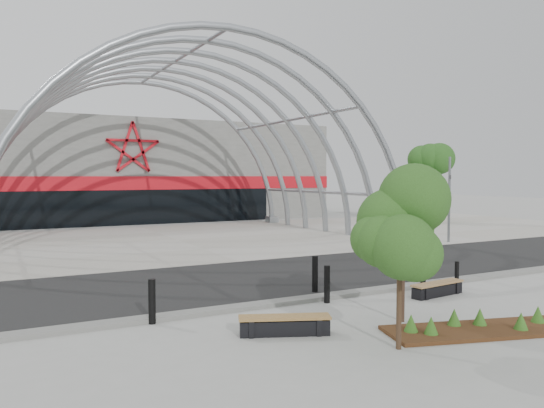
{
  "coord_description": "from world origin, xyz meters",
  "views": [
    {
      "loc": [
        -9.07,
        -13.26,
        3.64
      ],
      "look_at": [
        0.0,
        4.0,
        2.6
      ],
      "focal_mm": 35.0,
      "sensor_mm": 36.0,
      "label": 1
    }
  ],
  "objects": [
    {
      "name": "ground",
      "position": [
        0.0,
        0.0,
        0.0
      ],
      "size": [
        140.0,
        140.0,
        0.0
      ],
      "primitive_type": "plane",
      "color": "#9B9C96",
      "rests_on": "ground"
    },
    {
      "name": "road",
      "position": [
        0.0,
        3.5,
        0.01
      ],
      "size": [
        140.0,
        7.0,
        0.02
      ],
      "primitive_type": "cube",
      "color": "black",
      "rests_on": "ground"
    },
    {
      "name": "forecourt",
      "position": [
        0.0,
        15.5,
        0.02
      ],
      "size": [
        60.0,
        17.0,
        0.04
      ],
      "primitive_type": "cube",
      "color": "#A9A498",
      "rests_on": "ground"
    },
    {
      "name": "kerb",
      "position": [
        0.0,
        -0.25,
        0.06
      ],
      "size": [
        60.0,
        0.5,
        0.12
      ],
      "primitive_type": "cube",
      "color": "slate",
      "rests_on": "ground"
    },
    {
      "name": "arena_building",
      "position": [
        0.0,
        33.45,
        3.99
      ],
      "size": [
        34.0,
        15.24,
        8.0
      ],
      "color": "slate",
      "rests_on": "ground"
    },
    {
      "name": "vault_canopy",
      "position": [
        0.0,
        15.5,
        0.02
      ],
      "size": [
        20.8,
        15.8,
        20.36
      ],
      "color": "#999EA4",
      "rests_on": "ground"
    },
    {
      "name": "planting_bed",
      "position": [
        0.91,
        -4.73,
        0.12
      ],
      "size": [
        4.83,
        2.64,
        0.49
      ],
      "color": "#361D0D",
      "rests_on": "ground"
    },
    {
      "name": "signal_pole",
      "position": [
        12.8,
        7.67,
        2.44
      ],
      "size": [
        0.13,
        0.66,
        4.67
      ],
      "color": "slate",
      "rests_on": "ground"
    },
    {
      "name": "street_tree_0",
      "position": [
        -1.62,
        -4.8,
        2.54
      ],
      "size": [
        1.55,
        1.55,
        3.54
      ],
      "color": "#332213",
      "rests_on": "ground"
    },
    {
      "name": "street_tree_1",
      "position": [
        -0.12,
        -3.23,
        2.19
      ],
      "size": [
        1.29,
        1.29,
        3.06
      ],
      "color": "#312019",
      "rests_on": "ground"
    },
    {
      "name": "bench_0",
      "position": [
        -3.26,
        -2.82,
        0.21
      ],
      "size": [
        2.12,
        1.23,
        0.44
      ],
      "color": "black",
      "rests_on": "ground"
    },
    {
      "name": "bench_1",
      "position": [
        2.77,
        -1.52,
        0.2
      ],
      "size": [
        2.01,
        0.67,
        0.41
      ],
      "color": "black",
      "rests_on": "ground"
    },
    {
      "name": "bollard_0",
      "position": [
        -5.7,
        -0.5,
        0.55
      ],
      "size": [
        0.18,
        0.18,
        1.11
      ],
      "primitive_type": "cylinder",
      "color": "black",
      "rests_on": "ground"
    },
    {
      "name": "bollard_1",
      "position": [
        -0.27,
        0.6,
        0.57
      ],
      "size": [
        0.18,
        0.18,
        1.15
      ],
      "primitive_type": "cylinder",
      "color": "black",
      "rests_on": "ground"
    },
    {
      "name": "bollard_2",
      "position": [
        -0.7,
        -0.71,
        0.54
      ],
      "size": [
        0.17,
        0.17,
        1.08
      ],
      "primitive_type": "cylinder",
      "color": "black",
      "rests_on": "ground"
    },
    {
      "name": "bollard_3",
      "position": [
        3.35,
        -0.31,
        0.55
      ],
      "size": [
        0.17,
        0.17,
        1.09
      ],
      "primitive_type": "cylinder",
      "color": "black",
      "rests_on": "ground"
    },
    {
      "name": "bollard_4",
      "position": [
        4.2,
        -0.94,
        0.43
      ],
      "size": [
        0.14,
        0.14,
        0.86
      ],
      "primitive_type": "cylinder",
      "color": "black",
      "rests_on": "ground"
    },
    {
      "name": "bg_tree_1",
      "position": [
        21.0,
        18.0,
        4.25
      ],
      "size": [
        2.7,
        2.7,
        5.91
      ],
      "color": "black",
      "rests_on": "ground"
    }
  ]
}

